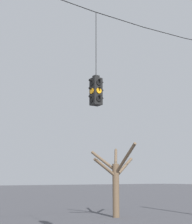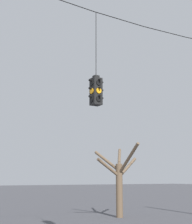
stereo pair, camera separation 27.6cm
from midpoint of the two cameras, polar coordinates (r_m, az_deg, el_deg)
span_wire at (r=13.81m, az=3.34°, el=15.77°), size 16.78×0.03×0.58m
traffic_light_near_right_pole at (r=12.09m, az=-0.65°, el=3.56°), size 0.58×0.58×3.51m
bare_tree at (r=20.10m, az=2.89°, el=-10.97°), size 3.23×3.62×4.07m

